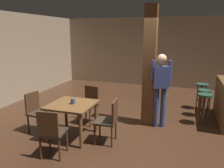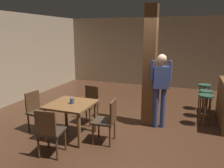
{
  "view_description": "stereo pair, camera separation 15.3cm",
  "coord_description": "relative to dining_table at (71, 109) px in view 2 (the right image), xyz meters",
  "views": [
    {
      "loc": [
        1.11,
        -4.62,
        2.17
      ],
      "look_at": [
        -0.49,
        0.16,
        0.99
      ],
      "focal_mm": 35.0,
      "sensor_mm": 36.0,
      "label": 1
    },
    {
      "loc": [
        1.25,
        -4.57,
        2.17
      ],
      "look_at": [
        -0.49,
        0.16,
        0.99
      ],
      "focal_mm": 35.0,
      "sensor_mm": 36.0,
      "label": 2
    }
  ],
  "objects": [
    {
      "name": "ground_plane",
      "position": [
        1.05,
        0.8,
        -0.61
      ],
      "size": [
        10.8,
        10.8,
        0.0
      ],
      "primitive_type": "plane",
      "color": "#382114"
    },
    {
      "name": "wall_back",
      "position": [
        1.05,
        5.3,
        0.79
      ],
      "size": [
        8.0,
        0.1,
        2.8
      ],
      "primitive_type": "cube",
      "color": "gray",
      "rests_on": "ground_plane"
    },
    {
      "name": "pillar",
      "position": [
        1.39,
        1.25,
        0.79
      ],
      "size": [
        0.28,
        0.28,
        2.8
      ],
      "primitive_type": "cube",
      "color": "brown",
      "rests_on": "ground_plane"
    },
    {
      "name": "dining_table",
      "position": [
        0.0,
        0.0,
        0.0
      ],
      "size": [
        0.9,
        0.9,
        0.74
      ],
      "color": "brown",
      "rests_on": "ground_plane"
    },
    {
      "name": "chair_east",
      "position": [
        0.81,
        0.01,
        -0.11
      ],
      "size": [
        0.45,
        0.45,
        0.89
      ],
      "color": "#2D2319",
      "rests_on": "ground_plane"
    },
    {
      "name": "chair_south",
      "position": [
        0.04,
        -0.82,
        -0.11
      ],
      "size": [
        0.48,
        0.48,
        0.89
      ],
      "color": "#2D2319",
      "rests_on": "ground_plane"
    },
    {
      "name": "chair_north",
      "position": [
        -0.0,
        0.86,
        -0.11
      ],
      "size": [
        0.48,
        0.48,
        0.89
      ],
      "color": "#2D2319",
      "rests_on": "ground_plane"
    },
    {
      "name": "chair_west",
      "position": [
        -0.88,
        -0.02,
        -0.11
      ],
      "size": [
        0.48,
        0.48,
        0.89
      ],
      "color": "#2D2319",
      "rests_on": "ground_plane"
    },
    {
      "name": "napkin_cup",
      "position": [
        0.03,
        0.0,
        0.19
      ],
      "size": [
        0.09,
        0.09,
        0.11
      ],
      "primitive_type": "cylinder",
      "color": "#33475B",
      "rests_on": "dining_table"
    },
    {
      "name": "standing_person",
      "position": [
        1.67,
        1.13,
        0.39
      ],
      "size": [
        0.47,
        0.3,
        1.72
      ],
      "color": "navy",
      "rests_on": "ground_plane"
    },
    {
      "name": "bar_stool_near",
      "position": [
        2.68,
        1.58,
        -0.04
      ],
      "size": [
        0.34,
        0.34,
        0.77
      ],
      "color": "#1E3828",
      "rests_on": "ground_plane"
    },
    {
      "name": "bar_stool_mid",
      "position": [
        2.7,
        2.16,
        -0.07
      ],
      "size": [
        0.33,
        0.33,
        0.73
      ],
      "color": "#1E3828",
      "rests_on": "ground_plane"
    },
    {
      "name": "bar_stool_far",
      "position": [
        2.69,
        2.76,
        -0.05
      ],
      "size": [
        0.35,
        0.35,
        0.75
      ],
      "color": "#1E3828",
      "rests_on": "ground_plane"
    }
  ]
}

